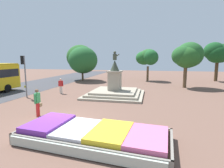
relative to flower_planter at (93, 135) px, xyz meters
The scene contains 10 objects.
ground_plane 3.35m from the flower_planter, 141.23° to the left, with size 94.28×94.28×0.00m, color brown.
flower_planter is the anchor object (origin of this frame).
statue_monument 9.97m from the flower_planter, 96.02° to the left, with size 5.65×5.65×4.42m.
traffic_light_mid_block 11.94m from the flower_planter, 141.78° to the left, with size 0.42×0.31×3.95m.
pedestrian_with_handbag 5.28m from the flower_planter, 150.54° to the left, with size 0.25×0.73×1.78m.
pedestrian_near_planter 11.84m from the flower_planter, 125.24° to the left, with size 0.57×0.23×1.63m.
park_tree_far_left 23.17m from the flower_planter, 113.31° to the left, with size 5.87×6.33×6.08m.
park_tree_behind_statue 28.19m from the flower_planter, 62.63° to the left, with size 4.15×3.16×6.36m.
park_tree_far_right 18.56m from the flower_planter, 67.79° to the left, with size 3.93×3.82×5.78m.
park_tree_street_side 23.41m from the flower_planter, 85.40° to the left, with size 3.73×3.51×5.32m.
Camera 1 is at (5.04, -9.07, 3.65)m, focal length 28.00 mm.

